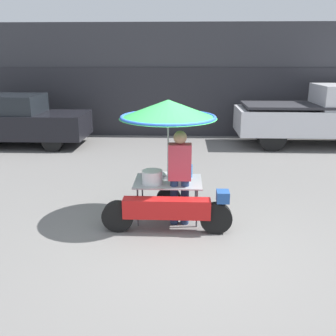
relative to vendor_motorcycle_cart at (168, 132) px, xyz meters
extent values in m
plane|color=slate|center=(0.36, -0.78, -1.58)|extent=(36.00, 36.00, 0.00)
cube|color=#38383D|center=(0.36, 8.29, 0.37)|extent=(28.00, 2.00, 3.89)
cube|color=#28282D|center=(0.36, 7.26, -0.38)|extent=(23.80, 0.06, 2.40)
cylinder|color=black|center=(0.80, -0.49, -1.32)|extent=(0.52, 0.14, 0.52)
cylinder|color=black|center=(-0.81, -0.49, -1.32)|extent=(0.52, 0.14, 0.52)
cube|color=red|center=(-0.01, -0.49, -1.16)|extent=(1.43, 0.24, 0.32)
cube|color=#234C93|center=(0.90, -0.49, -0.94)|extent=(0.20, 0.24, 0.18)
cylinder|color=black|center=(-0.01, 0.34, -1.34)|extent=(0.47, 0.14, 0.47)
cylinder|color=#515156|center=(0.49, -0.28, -1.24)|extent=(0.03, 0.03, 0.68)
cylinder|color=#515156|center=(0.49, 0.44, -1.24)|extent=(0.03, 0.03, 0.68)
cylinder|color=#515156|center=(-0.51, -0.28, -1.24)|extent=(0.03, 0.03, 0.68)
cylinder|color=#515156|center=(-0.51, 0.44, -1.24)|extent=(0.03, 0.03, 0.68)
cube|color=#9E9EA3|center=(-0.01, 0.08, -0.89)|extent=(1.17, 0.85, 0.02)
cylinder|color=#B2B2B7|center=(-0.01, 0.08, -0.33)|extent=(0.03, 0.03, 1.10)
cone|color=green|center=(-0.01, 0.08, 0.38)|extent=(1.64, 1.64, 0.31)
torus|color=blue|center=(-0.01, 0.08, 0.24)|extent=(1.61, 1.61, 0.05)
cylinder|color=silver|center=(-0.27, -0.06, -0.77)|extent=(0.35, 0.35, 0.23)
cylinder|color=#939399|center=(0.20, -0.04, -0.77)|extent=(0.29, 0.29, 0.23)
cylinder|color=silver|center=(-0.06, 0.25, -0.84)|extent=(0.23, 0.23, 0.08)
cylinder|color=#1E6BB2|center=(0.32, 0.32, -0.76)|extent=(0.21, 0.21, 0.23)
cylinder|color=navy|center=(0.11, -0.16, -1.17)|extent=(0.14, 0.14, 0.81)
cylinder|color=navy|center=(0.29, -0.16, -1.17)|extent=(0.14, 0.14, 0.81)
cube|color=#C13847|center=(0.20, -0.16, -0.46)|extent=(0.38, 0.22, 0.61)
sphere|color=#A87A5B|center=(0.20, -0.16, -0.05)|extent=(0.22, 0.22, 0.22)
cylinder|color=black|center=(-3.71, 4.77, -1.27)|extent=(0.61, 0.20, 0.61)
cylinder|color=black|center=(-3.71, 6.24, -1.27)|extent=(0.61, 0.20, 0.61)
cube|color=black|center=(-5.14, 5.51, -0.90)|extent=(4.59, 1.73, 0.75)
cube|color=#1E2328|center=(-5.37, 5.51, -0.24)|extent=(2.20, 1.53, 0.57)
cylinder|color=black|center=(2.96, 5.13, -1.16)|extent=(0.83, 0.24, 0.83)
cylinder|color=black|center=(2.96, 6.65, -1.16)|extent=(0.83, 0.24, 0.83)
cube|color=silver|center=(4.45, 5.89, -0.77)|extent=(4.98, 1.79, 0.78)
cube|color=#2D2D33|center=(3.46, 5.89, -0.28)|extent=(2.59, 1.72, 0.08)
camera|label=1|loc=(0.26, -6.13, 1.23)|focal=40.00mm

